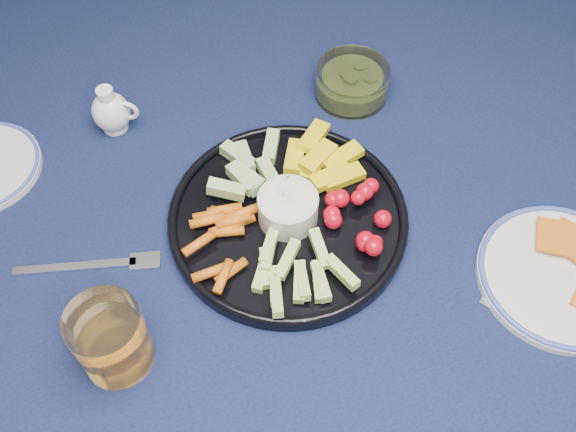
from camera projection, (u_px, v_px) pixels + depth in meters
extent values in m
plane|color=brown|center=(322.00, 356.00, 1.56)|extent=(4.00, 4.00, 0.00)
cylinder|color=#452B17|center=(574.00, 89.00, 1.58)|extent=(0.07, 0.07, 0.70)
cube|color=#452B17|center=(343.00, 173.00, 0.96)|extent=(1.60, 1.00, 0.04)
cube|color=#0D1634|center=(344.00, 163.00, 0.94)|extent=(1.66, 1.06, 0.01)
cube|color=#0D1634|center=(278.00, 16.00, 1.36)|extent=(1.66, 0.01, 0.30)
cylinder|color=black|center=(288.00, 220.00, 0.87)|extent=(0.32, 0.32, 0.01)
torus|color=black|center=(288.00, 216.00, 0.86)|extent=(0.33, 0.33, 0.01)
cylinder|color=silver|center=(288.00, 208.00, 0.85)|extent=(0.08, 0.08, 0.04)
cylinder|color=white|center=(288.00, 200.00, 0.84)|extent=(0.07, 0.07, 0.01)
cylinder|color=white|center=(115.00, 125.00, 0.98)|extent=(0.04, 0.04, 0.01)
ellipsoid|color=white|center=(111.00, 112.00, 0.95)|extent=(0.06, 0.06, 0.06)
cylinder|color=white|center=(106.00, 96.00, 0.92)|extent=(0.02, 0.02, 0.02)
torus|color=white|center=(127.00, 111.00, 0.94)|extent=(0.04, 0.02, 0.04)
torus|color=#4250BB|center=(108.00, 102.00, 0.93)|extent=(0.03, 0.03, 0.00)
cylinder|color=silver|center=(352.00, 82.00, 1.00)|extent=(0.11, 0.11, 0.05)
cylinder|color=#586D1F|center=(351.00, 87.00, 1.00)|extent=(0.09, 0.09, 0.03)
cylinder|color=silver|center=(561.00, 277.00, 0.83)|extent=(0.22, 0.22, 0.01)
torus|color=#4250BB|center=(562.00, 274.00, 0.82)|extent=(0.21, 0.21, 0.01)
cylinder|color=silver|center=(111.00, 339.00, 0.73)|extent=(0.09, 0.09, 0.10)
cylinder|color=gold|center=(115.00, 347.00, 0.75)|extent=(0.07, 0.07, 0.05)
cube|color=silver|center=(75.00, 267.00, 0.84)|extent=(0.16, 0.03, 0.00)
cube|color=silver|center=(145.00, 261.00, 0.84)|extent=(0.04, 0.03, 0.00)
cube|color=silver|center=(526.00, 323.00, 0.79)|extent=(0.09, 0.09, 0.00)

